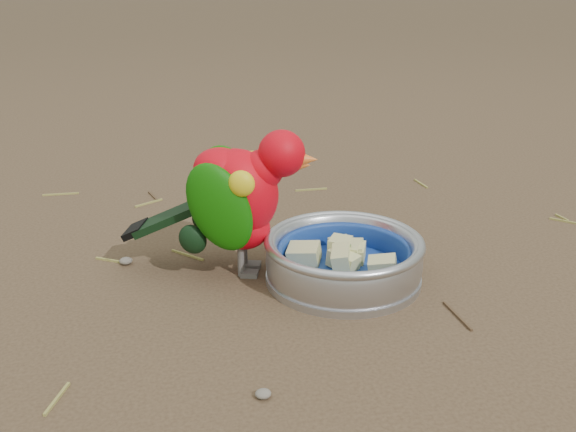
{
  "coord_description": "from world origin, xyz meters",
  "views": [
    {
      "loc": [
        -0.21,
        -0.78,
        0.4
      ],
      "look_at": [
        -0.07,
        0.02,
        0.08
      ],
      "focal_mm": 40.0,
      "sensor_mm": 36.0,
      "label": 1
    }
  ],
  "objects": [
    {
      "name": "ground",
      "position": [
        0.0,
        0.0,
        0.0
      ],
      "size": [
        60.0,
        60.0,
        0.0
      ],
      "primitive_type": "plane",
      "color": "#4E3A28"
    },
    {
      "name": "fruit_wedges",
      "position": [
        0.0,
        -0.03,
        0.03
      ],
      "size": [
        0.13,
        0.13,
        0.03
      ],
      "primitive_type": null,
      "color": "#CBC882",
      "rests_on": "food_bowl"
    },
    {
      "name": "bowl_wall",
      "position": [
        0.0,
        -0.03,
        0.04
      ],
      "size": [
        0.21,
        0.21,
        0.04
      ],
      "primitive_type": null,
      "color": "#B2B2BA",
      "rests_on": "food_bowl"
    },
    {
      "name": "ground_debris",
      "position": [
        0.0,
        0.05,
        0.0
      ],
      "size": [
        0.9,
        0.8,
        0.01
      ],
      "primitive_type": null,
      "color": "olive",
      "rests_on": "ground"
    },
    {
      "name": "food_bowl",
      "position": [
        0.0,
        -0.03,
        0.01
      ],
      "size": [
        0.21,
        0.21,
        0.02
      ],
      "primitive_type": "cylinder",
      "color": "#B2B2BA",
      "rests_on": "ground"
    },
    {
      "name": "lory_parrot",
      "position": [
        -0.13,
        0.03,
        0.1
      ],
      "size": [
        0.26,
        0.17,
        0.19
      ],
      "primitive_type": null,
      "rotation": [
        0.0,
        0.0,
        -1.85
      ],
      "color": "red",
      "rests_on": "ground"
    }
  ]
}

